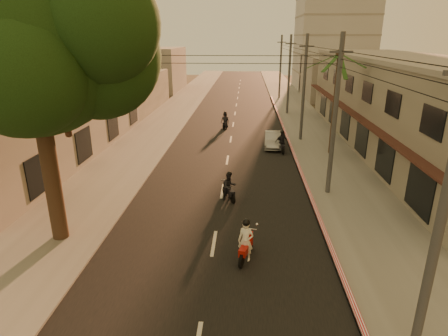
{
  "coord_description": "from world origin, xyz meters",
  "views": [
    {
      "loc": [
        1.32,
        -12.61,
        8.75
      ],
      "look_at": [
        0.14,
        7.27,
        1.74
      ],
      "focal_mm": 30.0,
      "sensor_mm": 36.0,
      "label": 1
    }
  ],
  "objects_px": {
    "broadleaf_tree": "(42,44)",
    "palm_tree": "(339,60)",
    "parked_car": "(273,140)",
    "scooter_far_a": "(225,121)",
    "scooter_red": "(246,242)",
    "scooter_mid_a": "(229,187)",
    "scooter_mid_b": "(282,142)"
  },
  "relations": [
    {
      "from": "broadleaf_tree",
      "to": "scooter_mid_a",
      "type": "xyz_separation_m",
      "value": [
        7.08,
        4.68,
        -7.69
      ]
    },
    {
      "from": "parked_car",
      "to": "scooter_mid_a",
      "type": "bearing_deg",
      "value": -102.76
    },
    {
      "from": "scooter_mid_b",
      "to": "parked_car",
      "type": "height_order",
      "value": "scooter_mid_b"
    },
    {
      "from": "scooter_far_a",
      "to": "parked_car",
      "type": "xyz_separation_m",
      "value": [
        4.36,
        -6.43,
        -0.16
      ]
    },
    {
      "from": "broadleaf_tree",
      "to": "parked_car",
      "type": "bearing_deg",
      "value": 56.9
    },
    {
      "from": "scooter_red",
      "to": "scooter_mid_a",
      "type": "xyz_separation_m",
      "value": [
        -0.96,
        6.0,
        -0.05
      ]
    },
    {
      "from": "scooter_far_a",
      "to": "broadleaf_tree",
      "type": "bearing_deg",
      "value": -96.23
    },
    {
      "from": "broadleaf_tree",
      "to": "scooter_red",
      "type": "bearing_deg",
      "value": -9.36
    },
    {
      "from": "broadleaf_tree",
      "to": "palm_tree",
      "type": "xyz_separation_m",
      "value": [
        14.61,
        13.86,
        -1.33
      ]
    },
    {
      "from": "palm_tree",
      "to": "scooter_mid_b",
      "type": "height_order",
      "value": "palm_tree"
    },
    {
      "from": "palm_tree",
      "to": "scooter_red",
      "type": "relative_size",
      "value": 4.36
    },
    {
      "from": "palm_tree",
      "to": "scooter_mid_b",
      "type": "xyz_separation_m",
      "value": [
        -3.8,
        0.25,
        -6.32
      ]
    },
    {
      "from": "palm_tree",
      "to": "parked_car",
      "type": "bearing_deg",
      "value": 157.53
    },
    {
      "from": "palm_tree",
      "to": "scooter_mid_a",
      "type": "relative_size",
      "value": 4.8
    },
    {
      "from": "scooter_far_a",
      "to": "parked_car",
      "type": "relative_size",
      "value": 0.46
    },
    {
      "from": "palm_tree",
      "to": "parked_car",
      "type": "relative_size",
      "value": 2.13
    },
    {
      "from": "scooter_mid_b",
      "to": "scooter_far_a",
      "type": "relative_size",
      "value": 1.05
    },
    {
      "from": "broadleaf_tree",
      "to": "palm_tree",
      "type": "height_order",
      "value": "broadleaf_tree"
    },
    {
      "from": "scooter_red",
      "to": "parked_car",
      "type": "xyz_separation_m",
      "value": [
        2.18,
        17.0,
        -0.21
      ]
    },
    {
      "from": "broadleaf_tree",
      "to": "scooter_far_a",
      "type": "height_order",
      "value": "broadleaf_tree"
    },
    {
      "from": "broadleaf_tree",
      "to": "scooter_red",
      "type": "height_order",
      "value": "broadleaf_tree"
    },
    {
      "from": "scooter_red",
      "to": "scooter_mid_b",
      "type": "relative_size",
      "value": 1.01
    },
    {
      "from": "scooter_red",
      "to": "parked_car",
      "type": "height_order",
      "value": "scooter_red"
    },
    {
      "from": "parked_car",
      "to": "scooter_red",
      "type": "bearing_deg",
      "value": -94.14
    },
    {
      "from": "broadleaf_tree",
      "to": "scooter_far_a",
      "type": "bearing_deg",
      "value": 75.16
    },
    {
      "from": "scooter_mid_a",
      "to": "scooter_far_a",
      "type": "bearing_deg",
      "value": 68.85
    },
    {
      "from": "parked_car",
      "to": "palm_tree",
      "type": "bearing_deg",
      "value": -19.29
    },
    {
      "from": "scooter_far_a",
      "to": "parked_car",
      "type": "height_order",
      "value": "scooter_far_a"
    },
    {
      "from": "scooter_mid_a",
      "to": "scooter_far_a",
      "type": "relative_size",
      "value": 0.97
    },
    {
      "from": "palm_tree",
      "to": "parked_car",
      "type": "xyz_separation_m",
      "value": [
        -4.4,
        1.82,
        -6.53
      ]
    },
    {
      "from": "palm_tree",
      "to": "scooter_mid_b",
      "type": "distance_m",
      "value": 7.38
    },
    {
      "from": "scooter_mid_b",
      "to": "scooter_far_a",
      "type": "xyz_separation_m",
      "value": [
        -4.95,
        8.0,
        -0.04
      ]
    }
  ]
}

